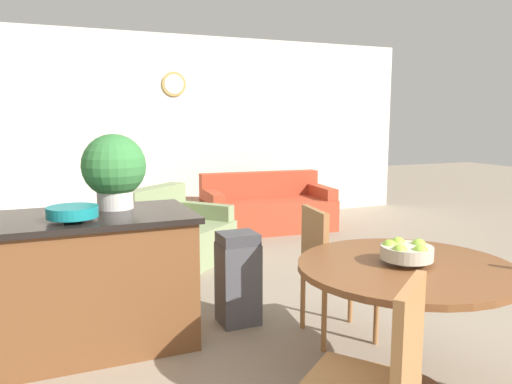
# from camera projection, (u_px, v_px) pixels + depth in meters

# --- Properties ---
(wall_back) EXTENTS (8.00, 0.09, 2.70)m
(wall_back) POSITION_uv_depth(u_px,v_px,m) (159.00, 130.00, 7.11)
(wall_back) COLOR silver
(wall_back) RESTS_ON ground_plane
(dining_table) EXTENTS (1.16, 1.16, 0.76)m
(dining_table) POSITION_uv_depth(u_px,v_px,m) (405.00, 295.00, 2.69)
(dining_table) COLOR brown
(dining_table) RESTS_ON ground_plane
(dining_chair_near_left) EXTENTS (0.59, 0.59, 0.92)m
(dining_chair_near_left) POSITION_uv_depth(u_px,v_px,m) (376.00, 379.00, 1.96)
(dining_chair_near_left) COLOR #9E6B3D
(dining_chair_near_left) RESTS_ON ground_plane
(dining_chair_far_side) EXTENTS (0.47, 0.47, 0.92)m
(dining_chair_far_side) POSITION_uv_depth(u_px,v_px,m) (330.00, 266.00, 3.45)
(dining_chair_far_side) COLOR #9E6B3D
(dining_chair_far_side) RESTS_ON ground_plane
(fruit_bowl) EXTENTS (0.27, 0.27, 0.13)m
(fruit_bowl) POSITION_uv_depth(u_px,v_px,m) (406.00, 251.00, 2.65)
(fruit_bowl) COLOR #B7B29E
(fruit_bowl) RESTS_ON dining_table
(kitchen_island) EXTENTS (1.34, 0.80, 0.90)m
(kitchen_island) POSITION_uv_depth(u_px,v_px,m) (92.00, 280.00, 3.34)
(kitchen_island) COLOR brown
(kitchen_island) RESTS_ON ground_plane
(teal_bowl) EXTENTS (0.31, 0.31, 0.09)m
(teal_bowl) POSITION_uv_depth(u_px,v_px,m) (72.00, 212.00, 3.06)
(teal_bowl) COLOR #147A7F
(teal_bowl) RESTS_ON kitchen_island
(potted_plant) EXTENTS (0.44, 0.44, 0.52)m
(potted_plant) POSITION_uv_depth(u_px,v_px,m) (114.00, 169.00, 3.45)
(potted_plant) COLOR beige
(potted_plant) RESTS_ON kitchen_island
(trash_bin) EXTENTS (0.29, 0.26, 0.69)m
(trash_bin) POSITION_uv_depth(u_px,v_px,m) (238.00, 279.00, 3.72)
(trash_bin) COLOR #47474C
(trash_bin) RESTS_ON ground_plane
(couch) EXTENTS (1.80, 1.03, 0.76)m
(couch) POSITION_uv_depth(u_px,v_px,m) (267.00, 209.00, 6.91)
(couch) COLOR #B24228
(couch) RESTS_ON ground_plane
(armchair) EXTENTS (1.25, 1.25, 0.78)m
(armchair) POSITION_uv_depth(u_px,v_px,m) (178.00, 235.00, 5.38)
(armchair) COLOR gray
(armchair) RESTS_ON ground_plane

